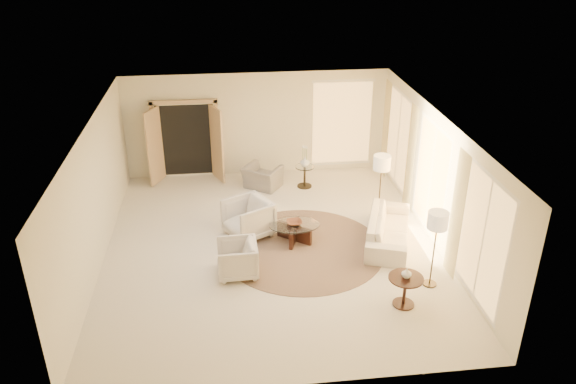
{
  "coord_description": "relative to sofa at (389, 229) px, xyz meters",
  "views": [
    {
      "loc": [
        -0.87,
        -10.29,
        6.35
      ],
      "look_at": [
        0.4,
        0.4,
        1.1
      ],
      "focal_mm": 35.0,
      "sensor_mm": 36.0,
      "label": 1
    }
  ],
  "objects": [
    {
      "name": "end_vase",
      "position": [
        -0.33,
        -2.22,
        0.37
      ],
      "size": [
        0.21,
        0.21,
        0.19
      ],
      "primitive_type": "imported",
      "rotation": [
        0.0,
        0.0,
        0.21
      ],
      "color": "white",
      "rests_on": "end_table"
    },
    {
      "name": "area_rug",
      "position": [
        -1.89,
        -0.07,
        -0.31
      ],
      "size": [
        4.14,
        4.14,
        0.01
      ],
      "primitive_type": "cylinder",
      "rotation": [
        0.0,
        0.0,
        -0.21
      ],
      "color": "#453025",
      "rests_on": "room"
    },
    {
      "name": "curtains_right",
      "position": [
        0.86,
        1.06,
        0.99
      ],
      "size": [
        0.06,
        5.2,
        2.6
      ],
      "primitive_type": null,
      "color": "beige",
      "rests_on": "room"
    },
    {
      "name": "floor_lamp_far",
      "position": [
        0.36,
        -1.66,
        1.02
      ],
      "size": [
        0.38,
        0.38,
        1.57
      ],
      "rotation": [
        0.0,
        0.0,
        -0.24
      ],
      "color": "black",
      "rests_on": "room"
    },
    {
      "name": "room",
      "position": [
        -2.54,
        0.06,
        1.08
      ],
      "size": [
        7.04,
        8.04,
        2.83
      ],
      "color": "silver",
      "rests_on": "ground"
    },
    {
      "name": "french_doors",
      "position": [
        -4.44,
        3.88,
        0.75
      ],
      "size": [
        1.95,
        0.66,
        2.16
      ],
      "color": "tan",
      "rests_on": "room"
    },
    {
      "name": "accent_chair",
      "position": [
        -2.51,
        3.07,
        0.08
      ],
      "size": [
        1.07,
        0.99,
        0.78
      ],
      "primitive_type": "imported",
      "rotation": [
        0.0,
        0.0,
        2.54
      ],
      "color": "gray",
      "rests_on": "room"
    },
    {
      "name": "window_back_corner",
      "position": [
        -0.24,
        4.01,
        1.04
      ],
      "size": [
        1.7,
        0.1,
        2.4
      ],
      "primitive_type": null,
      "color": "#FFC166",
      "rests_on": "room"
    },
    {
      "name": "armchair_right",
      "position": [
        -3.3,
        -0.88,
        0.08
      ],
      "size": [
        0.73,
        0.78,
        0.79
      ],
      "primitive_type": "imported",
      "rotation": [
        0.0,
        0.0,
        -1.55
      ],
      "color": "silver",
      "rests_on": "room"
    },
    {
      "name": "side_vase",
      "position": [
        -1.4,
        2.98,
        0.39
      ],
      "size": [
        0.26,
        0.26,
        0.26
      ],
      "primitive_type": "imported",
      "rotation": [
        0.0,
        0.0,
        -0.05
      ],
      "color": "white",
      "rests_on": "side_table"
    },
    {
      "name": "armchair_left",
      "position": [
        -3.0,
        0.63,
        0.15
      ],
      "size": [
        1.17,
        1.2,
        0.93
      ],
      "primitive_type": "imported",
      "rotation": [
        0.0,
        0.0,
        -1.07
      ],
      "color": "silver",
      "rests_on": "room"
    },
    {
      "name": "end_table",
      "position": [
        -0.33,
        -2.22,
        0.09
      ],
      "size": [
        0.63,
        0.63,
        0.6
      ],
      "rotation": [
        0.0,
        0.0,
        0.02
      ],
      "color": "black",
      "rests_on": "room"
    },
    {
      "name": "sofa",
      "position": [
        0.0,
        0.0,
        0.0
      ],
      "size": [
        1.51,
        2.31,
        0.63
      ],
      "primitive_type": "imported",
      "rotation": [
        0.0,
        0.0,
        1.23
      ],
      "color": "silver",
      "rests_on": "room"
    },
    {
      "name": "windows_right",
      "position": [
        0.91,
        0.16,
        1.04
      ],
      "size": [
        0.1,
        6.4,
        2.4
      ],
      "primitive_type": null,
      "color": "#FFC166",
      "rests_on": "room"
    },
    {
      "name": "floor_lamp_near",
      "position": [
        0.05,
        1.01,
        1.05
      ],
      "size": [
        0.39,
        0.39,
        1.61
      ],
      "rotation": [
        0.0,
        0.0,
        0.31
      ],
      "color": "black",
      "rests_on": "room"
    },
    {
      "name": "coffee_table",
      "position": [
        -2.02,
        0.27,
        -0.06
      ],
      "size": [
        1.39,
        1.39,
        0.41
      ],
      "rotation": [
        0.0,
        0.0,
        0.3
      ],
      "color": "black",
      "rests_on": "room"
    },
    {
      "name": "bowl",
      "position": [
        -2.02,
        0.27,
        0.13
      ],
      "size": [
        0.37,
        0.37,
        0.08
      ],
      "primitive_type": "imported",
      "rotation": [
        0.0,
        0.0,
        0.12
      ],
      "color": "brown",
      "rests_on": "coffee_table"
    },
    {
      "name": "side_table",
      "position": [
        -1.4,
        2.98,
        0.03
      ],
      "size": [
        0.5,
        0.5,
        0.58
      ],
      "rotation": [
        0.0,
        0.0,
        -0.03
      ],
      "color": "black",
      "rests_on": "room"
    }
  ]
}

